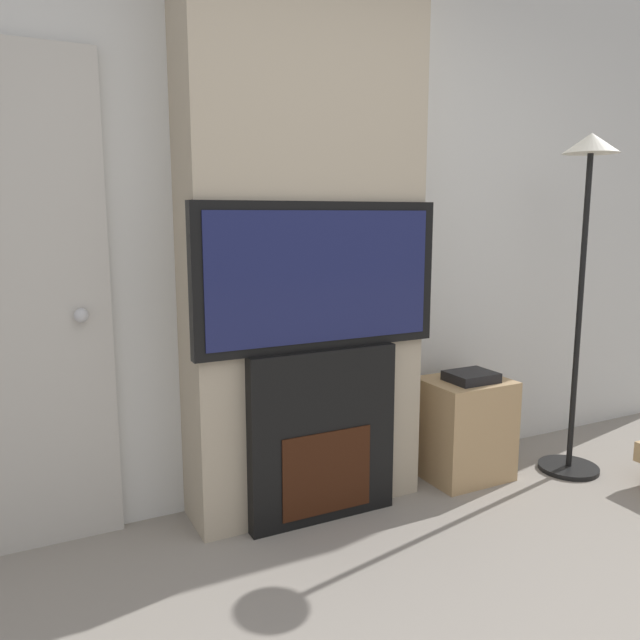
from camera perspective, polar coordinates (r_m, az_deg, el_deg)
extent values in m
cube|color=silver|center=(3.04, -3.11, 8.86)|extent=(6.00, 0.06, 2.70)
cube|color=tan|center=(2.87, -1.51, 8.82)|extent=(1.11, 0.33, 2.70)
cube|color=black|center=(2.89, 0.00, -10.39)|extent=(0.71, 0.14, 0.80)
cube|color=#33160A|center=(2.89, 0.67, -13.81)|extent=(0.44, 0.01, 0.38)
cube|color=black|center=(2.73, 0.00, 4.01)|extent=(1.16, 0.06, 0.65)
cube|color=#191E4C|center=(2.70, 0.32, 3.95)|extent=(1.07, 0.01, 0.57)
cylinder|color=black|center=(3.79, 21.76, -12.43)|extent=(0.32, 0.32, 0.03)
cylinder|color=black|center=(3.57, 22.61, 0.34)|extent=(0.03, 0.03, 1.67)
cone|color=silver|center=(3.54, 23.56, 14.61)|extent=(0.28, 0.28, 0.10)
cube|color=tan|center=(3.45, 13.05, -9.63)|extent=(0.44, 0.36, 0.53)
cube|color=black|center=(3.34, 13.64, -5.06)|extent=(0.24, 0.20, 0.05)
cube|color=#BCB7AD|center=(2.75, -27.12, 0.90)|extent=(0.83, 0.04, 2.05)
sphere|color=silver|center=(2.73, -20.98, 0.40)|extent=(0.06, 0.06, 0.06)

